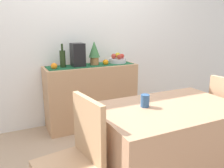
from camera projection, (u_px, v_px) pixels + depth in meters
The scene contains 16 objects.
ground_plane at pixel (126, 156), 2.53m from camera, with size 6.40×6.40×0.02m, color tan.
room_wall_rear at pixel (86, 26), 3.22m from camera, with size 6.40×0.06×2.70m, color white.
sideboard_console at pixel (91, 96), 3.21m from camera, with size 1.23×0.42×0.85m, color tan.
table_runner at pixel (91, 65), 3.10m from camera, with size 1.16×0.32×0.01m, color #185231.
fruit_bowl at pixel (118, 61), 3.26m from camera, with size 0.24×0.24×0.06m, color silver.
apple_rear at pixel (118, 55), 3.29m from camera, with size 0.08×0.08×0.08m, color gold.
apple_center at pixel (119, 57), 3.17m from camera, with size 0.07×0.07×0.07m, color #A83427.
apple_upper at pixel (122, 56), 3.26m from camera, with size 0.06×0.06×0.06m, color red.
apple_front at pixel (114, 56), 3.23m from camera, with size 0.07×0.07×0.07m, color #B1392D.
wine_bottle at pixel (63, 59), 2.91m from camera, with size 0.07×0.07×0.30m.
coffee_maker at pixel (78, 55), 2.99m from camera, with size 0.16×0.18×0.30m, color black.
potted_plant at pixel (94, 52), 3.08m from camera, with size 0.15×0.15×0.32m.
orange_loose_end at pixel (106, 62), 3.11m from camera, with size 0.08×0.08×0.08m, color orange.
orange_loose_near_bowl at pixel (54, 66), 2.83m from camera, with size 0.08×0.08×0.08m, color orange.
dining_table at pixel (166, 148), 1.97m from camera, with size 1.16×0.73×0.74m, color tan.
coffee_cup at pixel (145, 101), 1.85m from camera, with size 0.07×0.07×0.10m, color #2D5487.
Camera 1 is at (-1.11, -1.96, 1.39)m, focal length 37.21 mm.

